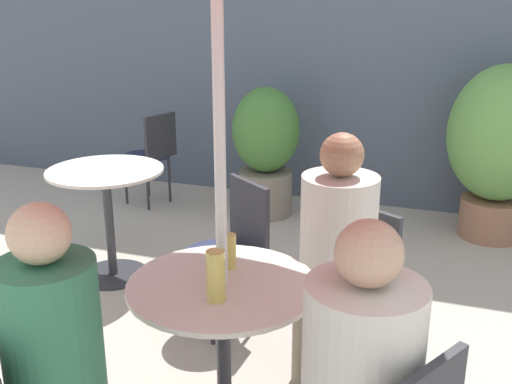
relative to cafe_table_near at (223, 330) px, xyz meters
name	(u,v)px	position (x,y,z in m)	size (l,w,h in m)	color
storefront_wall	(388,36)	(0.16, 3.34, 0.95)	(10.00, 0.06, 3.00)	#4C5666
cafe_table_near	(223,330)	(0.00, 0.00, 0.00)	(0.75, 0.75, 0.76)	#2D2D33
cafe_table_far	(107,200)	(-1.33, 1.24, 0.00)	(0.75, 0.75, 0.76)	#2D2D33
bistro_chair_2	(354,276)	(0.40, 0.72, -0.03)	(0.47, 0.48, 0.85)	#232847
bistro_chair_3	(153,150)	(-1.76, 2.65, -0.03)	(0.46, 0.45, 0.85)	#232847
bistro_chair_4	(234,240)	(-0.32, 0.95, -0.03)	(0.48, 0.49, 0.85)	#232847
seated_person_0	(58,351)	(-0.33, -0.59, 0.19)	(0.38, 0.39, 1.25)	gray
seated_person_1	(357,368)	(0.59, -0.33, 0.17)	(0.47, 0.45, 1.22)	brown
seated_person_2	(336,242)	(0.33, 0.59, 0.19)	(0.43, 0.44, 1.25)	gray
beer_glass_0	(229,251)	(-0.02, 0.14, 0.28)	(0.06, 0.06, 0.15)	#DBC65B
beer_glass_1	(216,276)	(0.03, -0.14, 0.31)	(0.07, 0.07, 0.20)	#DBC65B
potted_plant_0	(266,147)	(-0.73, 2.76, 0.06)	(0.57, 0.57, 1.11)	slate
potted_plant_1	(501,142)	(1.12, 2.85, 0.22)	(0.80, 0.80, 1.36)	#93664C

